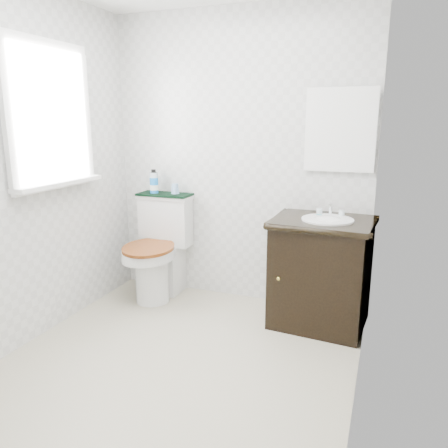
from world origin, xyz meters
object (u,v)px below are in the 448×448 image
Objects in this scene: trash_bin at (284,292)px; mouthwash_bottle at (154,182)px; cup at (175,189)px; toilet at (160,254)px; vanity at (321,269)px.

mouthwash_bottle is (-1.18, -0.03, 0.86)m from trash_bin.
cup is at bearing 179.63° from trash_bin.
mouthwash_bottle reaches higher than cup.
mouthwash_bottle reaches higher than toilet.
vanity is at bearing -31.84° from trash_bin.
toilet is at bearing 177.55° from vanity.
vanity is 10.49× the size of cup.
mouthwash_bottle is (-0.09, 0.11, 0.61)m from toilet.
cup is (-1.31, 0.20, 0.51)m from vanity.
vanity is at bearing -6.48° from mouthwash_bottle.
vanity is 4.44× the size of mouthwash_bottle.
cup reaches higher than toilet.
toilet is 0.63m from mouthwash_bottle.
cup is (0.09, 0.14, 0.56)m from toilet.
cup is at bearing 9.96° from mouthwash_bottle.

